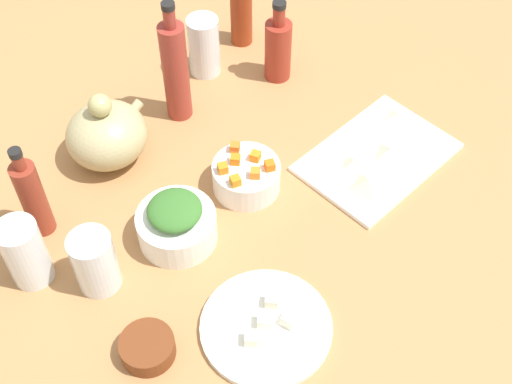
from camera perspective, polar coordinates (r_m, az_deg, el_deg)
name	(u,v)px	position (r cm, az deg, el deg)	size (l,w,h in cm)	color
tabletop	(256,213)	(133.43, 0.00, -1.77)	(190.00, 190.00, 3.00)	#AE7A49
cutting_board	(377,157)	(142.34, 9.98, 2.85)	(30.38, 20.86, 1.00)	white
plate_tofu	(266,327)	(117.59, 0.84, -11.12)	(22.26, 22.26, 1.20)	white
bowl_greens	(177,227)	(126.42, -6.54, -2.88)	(14.57, 14.57, 6.42)	white
bowl_carrots	(246,177)	(133.48, -0.81, 1.28)	(13.19, 13.19, 5.95)	white
bowl_small_side	(147,348)	(115.82, -8.96, -12.58)	(9.07, 9.07, 3.67)	brown
teapot	(107,134)	(139.56, -12.22, 4.69)	(17.79, 15.77, 16.44)	tan
bottle_0	(278,48)	(154.07, 1.83, 11.81)	(5.88, 5.88, 19.56)	maroon
bottle_1	(175,70)	(142.79, -6.68, 9.98)	(5.36, 5.36, 28.04)	maroon
bottle_2	(241,11)	(163.48, -1.23, 14.74)	(5.07, 5.07, 20.71)	maroon
bottle_3	(33,197)	(128.76, -17.98, -0.41)	(4.54, 4.54, 21.10)	maroon
drinking_glass_0	(25,253)	(124.25, -18.54, -4.79)	(7.23, 7.23, 13.74)	white
drinking_glass_1	(95,262)	(120.79, -13.18, -5.65)	(7.51, 7.51, 12.34)	white
drinking_glass_2	(204,46)	(156.25, -4.33, 11.94)	(7.03, 7.03, 13.92)	white
carrot_cube_0	(255,156)	(131.78, -0.05, 2.99)	(1.80, 1.80, 1.80)	orange
carrot_cube_1	(255,173)	(128.90, -0.06, 1.56)	(1.80, 1.80, 1.80)	orange
carrot_cube_2	(223,168)	(129.86, -2.76, 1.97)	(1.80, 1.80, 1.80)	orange
carrot_cube_3	(235,147)	(133.39, -1.75, 3.70)	(1.80, 1.80, 1.80)	orange
carrot_cube_4	(235,181)	(127.73, -1.71, 0.93)	(1.80, 1.80, 1.80)	orange
carrot_cube_5	(235,159)	(131.26, -1.72, 2.70)	(1.80, 1.80, 1.80)	orange
carrot_cube_6	(270,165)	(130.20, 1.15, 2.20)	(1.80, 1.80, 1.80)	orange
chopped_greens_mound	(175,210)	(122.49, -6.75, -1.49)	(9.97, 9.87, 3.53)	#38702C
tofu_cube_0	(289,320)	(116.43, 2.77, -10.52)	(2.20, 2.20, 2.20)	white
tofu_cube_1	(272,301)	(118.16, 1.31, -8.96)	(2.20, 2.20, 2.20)	#F9EACE
tofu_cube_2	(264,321)	(116.26, 0.67, -10.58)	(2.20, 2.20, 2.20)	white
tofu_cube_3	(251,338)	(114.72, -0.39, -11.99)	(2.20, 2.20, 2.20)	#EFE9CC
dumpling_0	(354,163)	(138.41, 8.11, 2.37)	(4.54, 4.17, 2.08)	beige
dumpling_1	(397,117)	(148.92, 11.61, 6.05)	(5.27, 4.89, 2.17)	beige
dumpling_2	(367,184)	(134.89, 9.18, 0.67)	(5.72, 5.60, 2.61)	beige
dumpling_3	(390,152)	(141.22, 11.02, 3.24)	(5.77, 5.11, 2.64)	beige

